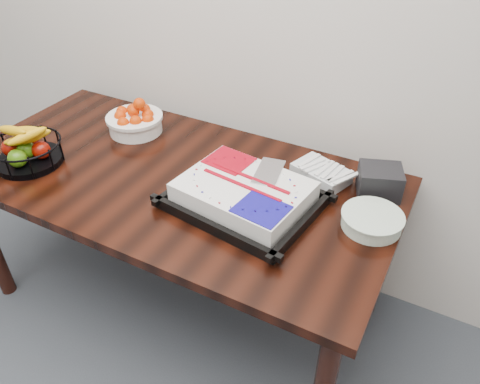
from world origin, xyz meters
The scene contains 7 objects.
table centered at (0.00, 2.00, 0.66)m, with size 1.80×0.90×0.75m.
cake_tray centered at (0.35, 1.96, 0.80)m, with size 0.55×0.46×0.10m.
tangerine_bowl centered at (-0.35, 2.22, 0.82)m, with size 0.26×0.26×0.16m.
fruit_basket centered at (-0.57, 1.79, 0.81)m, with size 0.29×0.29×0.15m.
plate_stack centered at (0.80, 2.06, 0.78)m, with size 0.22×0.22×0.05m.
fork_bag centered at (0.54, 2.25, 0.78)m, with size 0.24×0.20×0.06m.
napkin_box centered at (0.76, 2.26, 0.81)m, with size 0.15×0.13×0.11m, color black.
Camera 1 is at (0.97, 0.76, 1.81)m, focal length 35.00 mm.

